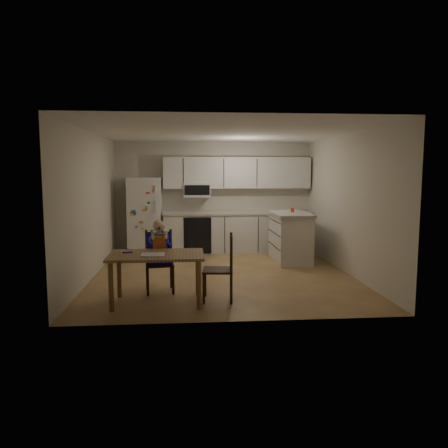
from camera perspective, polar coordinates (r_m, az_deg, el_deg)
name	(u,v)px	position (r m, az deg, el deg)	size (l,w,h in m)	color
room	(220,203)	(8.14, -0.52, 2.79)	(4.52, 5.01, 2.51)	brown
refrigerator	(145,216)	(9.87, -10.27, 1.06)	(0.72, 0.70, 1.70)	silver
kitchen_run	(236,214)	(9.97, 1.60, 1.38)	(3.37, 0.62, 2.15)	silver
kitchen_island	(290,237)	(9.01, 8.61, -1.65)	(0.71, 1.36, 1.00)	silver
red_cup	(292,210)	(9.00, 8.91, 1.79)	(0.07, 0.07, 0.09)	red
dining_table	(157,260)	(6.13, -8.77, -4.73)	(1.30, 0.83, 0.69)	brown
napkin	(153,255)	(6.02, -9.29, -3.97)	(0.31, 0.27, 0.01)	#BBBBC1
toddler_spoon	(127,252)	(6.24, -12.56, -3.65)	(0.02, 0.02, 0.12)	#190CAD
chair_booster	(159,248)	(6.72, -8.47, -3.16)	(0.46, 0.46, 1.10)	black
chair_side	(224,263)	(6.19, 0.06, -5.15)	(0.46, 0.46, 0.95)	black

